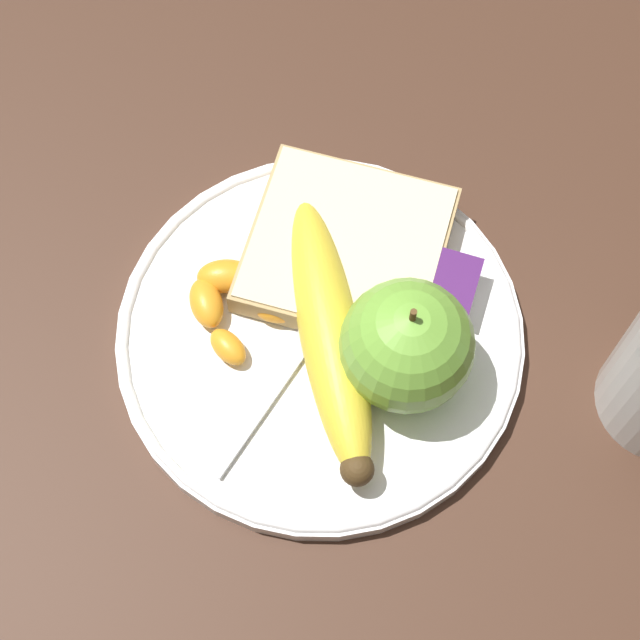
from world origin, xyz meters
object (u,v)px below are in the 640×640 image
apple (407,346)px  bread_slice (349,250)px  plate (320,336)px  fork (308,336)px  banana (331,337)px  jam_packet (436,284)px

apple → bread_slice: size_ratio=0.72×
apple → plate: bearing=172.0°
plate → fork: fork is taller
apple → banana: bearing=179.9°
bread_slice → fork: 0.06m
plate → apple: (0.05, -0.01, 0.04)m
apple → jam_packet: apple is taller
plate → bread_slice: bearing=88.1°
banana → bread_slice: size_ratio=1.45×
apple → banana: size_ratio=0.49×
bread_slice → fork: (-0.01, -0.06, -0.01)m
apple → banana: 0.05m
jam_packet → apple: bearing=-95.0°
banana → jam_packet: bearing=48.1°
apple → fork: bearing=177.3°
fork → jam_packet: jam_packet is taller
plate → apple: bearing=-8.0°
jam_packet → bread_slice: bearing=174.2°
plate → bread_slice: bread_slice is taller
plate → bread_slice: size_ratio=2.05×
banana → bread_slice: banana is taller
jam_packet → fork: bearing=-141.0°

